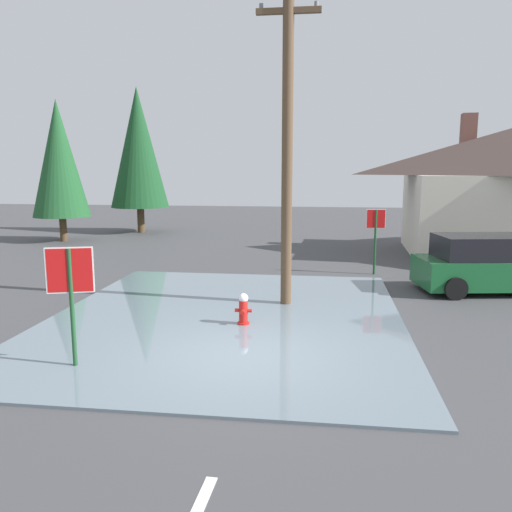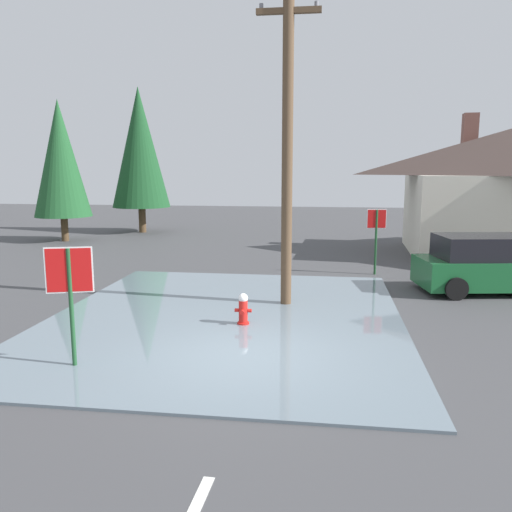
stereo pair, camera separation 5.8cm
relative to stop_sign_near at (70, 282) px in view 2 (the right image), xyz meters
The scene contains 10 objects.
ground_plane 3.57m from the stop_sign_near, 17.36° to the left, with size 80.00×80.00×0.10m, color #424244.
flood_puddle 4.38m from the stop_sign_near, 58.50° to the left, with size 8.42×10.19×0.05m, color slate.
lane_stop_bar 3.35m from the stop_sign_near, 12.99° to the right, with size 3.81×0.30×0.01m, color silver.
stop_sign_near is the anchor object (origin of this frame).
fire_hydrant 4.13m from the stop_sign_near, 47.84° to the left, with size 0.39×0.33×0.78m.
utility_pole 6.55m from the stop_sign_near, 54.76° to the left, with size 1.60×0.28×7.99m.
stop_sign_far 11.27m from the stop_sign_near, 56.69° to the left, with size 0.65×0.09×2.24m.
parked_car 11.83m from the stop_sign_near, 37.91° to the left, with size 4.57×2.61×1.68m.
pine_tree_tall_left 18.07m from the stop_sign_near, 118.26° to the left, with size 2.76×2.76×6.91m.
pine_tree_mid_left 20.88m from the stop_sign_near, 106.59° to the left, with size 3.21×3.21×8.03m.
Camera 2 is at (1.50, -9.44, 3.61)m, focal length 36.44 mm.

